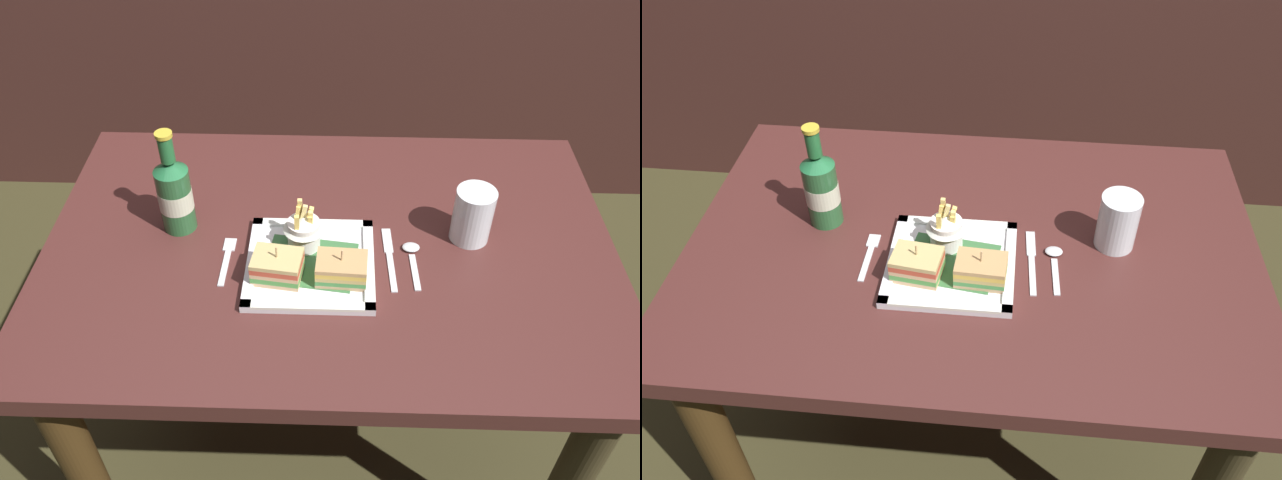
# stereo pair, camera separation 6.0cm
# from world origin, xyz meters

# --- Properties ---
(ground_plane) EXTENTS (6.00, 6.00, 0.00)m
(ground_plane) POSITION_xyz_m (0.00, 0.00, 0.00)
(ground_plane) COLOR #38341C
(dining_table) EXTENTS (1.15, 0.78, 0.77)m
(dining_table) POSITION_xyz_m (0.00, 0.00, 0.63)
(dining_table) COLOR #48221F
(dining_table) RESTS_ON ground_plane
(square_plate) EXTENTS (0.25, 0.25, 0.02)m
(square_plate) POSITION_xyz_m (-0.04, -0.07, 0.77)
(square_plate) COLOR white
(square_plate) RESTS_ON dining_table
(sandwich_half_left) EXTENTS (0.10, 0.08, 0.07)m
(sandwich_half_left) POSITION_xyz_m (-0.10, -0.10, 0.80)
(sandwich_half_left) COLOR tan
(sandwich_half_left) RESTS_ON square_plate
(sandwich_half_right) EXTENTS (0.10, 0.07, 0.07)m
(sandwich_half_right) POSITION_xyz_m (0.03, -0.10, 0.80)
(sandwich_half_right) COLOR tan
(sandwich_half_right) RESTS_ON square_plate
(fries_cup) EXTENTS (0.08, 0.08, 0.10)m
(fries_cup) POSITION_xyz_m (-0.05, -0.02, 0.82)
(fries_cup) COLOR white
(fries_cup) RESTS_ON square_plate
(beer_bottle) EXTENTS (0.07, 0.07, 0.23)m
(beer_bottle) POSITION_xyz_m (-0.31, 0.04, 0.85)
(beer_bottle) COLOR #295E31
(beer_bottle) RESTS_ON dining_table
(water_glass) EXTENTS (0.08, 0.08, 0.12)m
(water_glass) POSITION_xyz_m (0.28, 0.03, 0.82)
(water_glass) COLOR silver
(water_glass) RESTS_ON dining_table
(fork) EXTENTS (0.02, 0.13, 0.00)m
(fork) POSITION_xyz_m (-0.20, -0.05, 0.77)
(fork) COLOR silver
(fork) RESTS_ON dining_table
(knife) EXTENTS (0.02, 0.18, 0.00)m
(knife) POSITION_xyz_m (0.12, -0.03, 0.77)
(knife) COLOR silver
(knife) RESTS_ON dining_table
(spoon) EXTENTS (0.04, 0.13, 0.01)m
(spoon) POSITION_xyz_m (0.17, -0.03, 0.77)
(spoon) COLOR silver
(spoon) RESTS_ON dining_table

